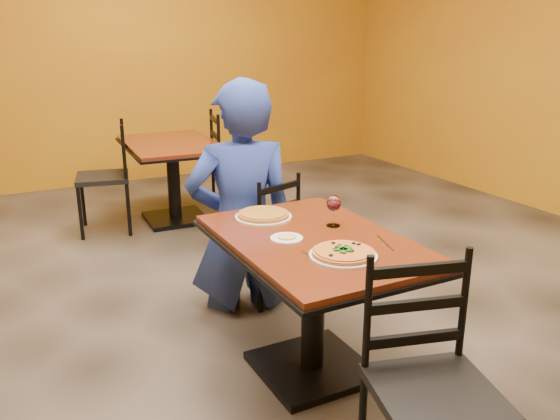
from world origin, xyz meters
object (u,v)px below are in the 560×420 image
chair_main_near (435,395)px  chair_main_far (260,236)px  table_main (314,274)px  wine_glass (334,209)px  table_second (173,163)px  plate_main (343,255)px  side_plate (287,238)px  chair_second_left (103,178)px  chair_second_right (237,162)px  pizza_far (263,214)px  diner (241,196)px  plate_far (264,217)px  pizza_main (343,252)px

chair_main_near → chair_main_far: 1.92m
table_main → wine_glass: size_ratio=6.83×
table_second → wine_glass: size_ratio=6.96×
chair_main_near → plate_main: (0.06, 0.70, 0.28)m
side_plate → chair_main_far: bearing=72.4°
chair_second_left → side_plate: chair_second_left is taller
table_second → chair_main_far: size_ratio=1.46×
side_plate → table_main: bearing=-18.0°
chair_second_right → pizza_far: bearing=171.7°
chair_main_far → diner: (-0.15, -0.04, 0.30)m
table_main → plate_far: bearing=101.7°
chair_main_near → wine_glass: size_ratio=5.29×
plate_main → side_plate: same height
table_main → table_second: (0.13, 2.78, -0.00)m
side_plate → wine_glass: size_ratio=0.89×
plate_main → wine_glass: bearing=63.6°
chair_main_near → plate_main: size_ratio=3.07×
plate_main → pizza_main: 0.02m
chair_second_left → pizza_far: 2.43m
diner → chair_second_left: bearing=-62.2°
plate_far → pizza_main: bearing=-83.7°
chair_main_far → chair_second_right: (0.62, 1.84, 0.07)m
plate_main → plate_far: 0.68m
side_plate → chair_main_near: bearing=-86.3°
chair_main_near → plate_far: (-0.02, 1.37, 0.28)m
wine_glass → chair_second_right: bearing=77.5°
chair_main_near → side_plate: 1.05m
plate_main → chair_main_near: bearing=-94.6°
chair_second_left → pizza_main: (0.50, -3.05, 0.28)m
side_plate → pizza_far: bearing=82.3°
diner → plate_main: size_ratio=4.72×
chair_main_near → wine_glass: chair_main_near is taller
chair_second_left → wine_glass: bearing=26.6°
chair_main_far → chair_second_right: bearing=-127.3°
pizza_far → side_plate: 0.36m
diner → plate_far: bearing=93.0°
table_main → plate_main: size_ratio=3.97×
table_main → wine_glass: 0.35m
chair_second_left → pizza_far: chair_second_left is taller
pizza_main → pizza_far: bearing=96.3°
chair_second_right → chair_main_far: bearing=172.8°
chair_second_left → plate_main: bearing=21.5°
table_main → chair_main_near: (-0.07, -0.97, -0.08)m
table_main → diner: 0.92m
wine_glass → chair_second_left: bearing=104.4°
chair_main_near → chair_second_right: (0.84, 3.75, 0.02)m
wine_glass → table_second: bearing=91.0°
table_second → wine_glass: 2.69m
table_main → chair_main_far: (0.15, 0.94, -0.13)m
chair_second_right → wine_glass: bearing=178.9°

